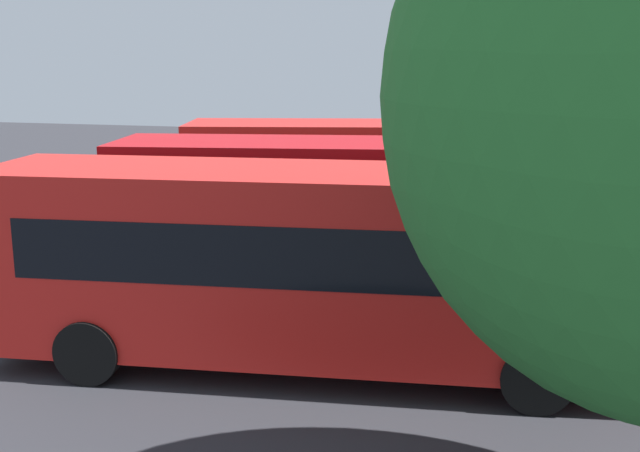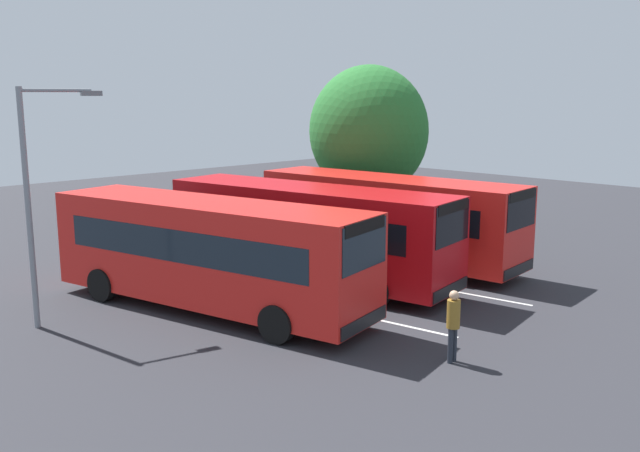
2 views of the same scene
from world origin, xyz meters
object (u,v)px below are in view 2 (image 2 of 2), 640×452
at_px(street_lamp, 36,190).
at_px(depot_tree, 368,131).
at_px(pedestrian, 453,320).
at_px(bus_center_left, 309,230).
at_px(bus_far_left, 209,251).
at_px(bus_center_right, 388,216).

xyz_separation_m(street_lamp, depot_tree, (-2.65, 16.55, 0.88)).
relative_size(street_lamp, depot_tree, 0.85).
height_order(pedestrian, depot_tree, depot_tree).
bearing_deg(bus_center_left, bus_far_left, -96.48).
distance_m(bus_far_left, depot_tree, 13.60).
bearing_deg(pedestrian, street_lamp, 30.68).
distance_m(bus_center_left, street_lamp, 8.88).
relative_size(pedestrian, depot_tree, 0.23).
distance_m(pedestrian, street_lamp, 11.48).
relative_size(bus_center_left, bus_center_right, 1.01).
relative_size(bus_center_left, pedestrian, 6.10).
bearing_deg(street_lamp, depot_tree, 22.84).
bearing_deg(pedestrian, bus_far_left, 12.00).
bearing_deg(bus_center_right, depot_tree, 133.05).
bearing_deg(street_lamp, pedestrian, -44.89).
bearing_deg(street_lamp, bus_far_left, -12.58).
height_order(street_lamp, depot_tree, depot_tree).
relative_size(bus_center_right, pedestrian, 6.06).
bearing_deg(street_lamp, bus_center_left, 1.59).
distance_m(bus_far_left, street_lamp, 5.01).
bearing_deg(pedestrian, depot_tree, -42.13).
relative_size(bus_far_left, bus_center_left, 1.00).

